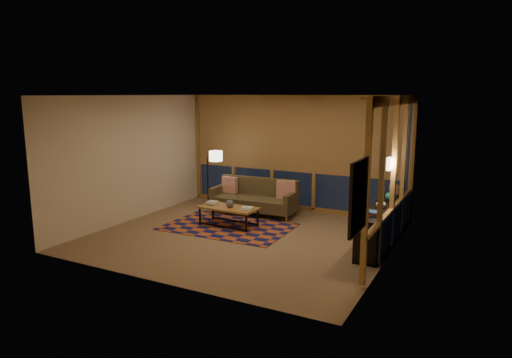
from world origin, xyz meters
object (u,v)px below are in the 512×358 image
at_px(floor_lamp, 208,179).
at_px(bookshelf, 385,222).
at_px(sofa, 254,197).
at_px(coffee_table, 229,216).

xyz_separation_m(floor_lamp, bookshelf, (4.36, -0.61, -0.35)).
bearing_deg(sofa, coffee_table, -93.58).
height_order(sofa, floor_lamp, floor_lamp).
xyz_separation_m(sofa, coffee_table, (-0.02, -1.09, -0.19)).
height_order(coffee_table, bookshelf, bookshelf).
bearing_deg(bookshelf, sofa, 169.58).
bearing_deg(floor_lamp, bookshelf, 10.91).
distance_m(floor_lamp, bookshelf, 4.42).
xyz_separation_m(coffee_table, floor_lamp, (-1.27, 1.13, 0.51)).
distance_m(sofa, floor_lamp, 1.33).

